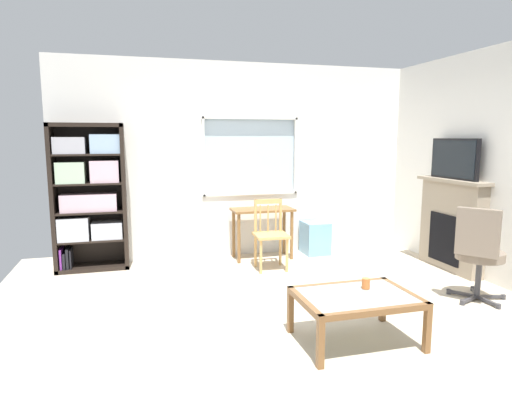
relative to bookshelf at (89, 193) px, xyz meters
name	(u,v)px	position (x,y,z in m)	size (l,w,h in m)	color
ground	(291,309)	(2.03, -1.99, -1.00)	(6.06, 5.46, 0.02)	beige
wall_back_with_window	(238,161)	(2.01, 0.24, 0.37)	(5.06, 0.15, 2.73)	silver
wall_right	(512,167)	(4.62, -1.99, 0.38)	(0.12, 4.66, 2.73)	silver
bookshelf	(89,193)	(0.00, 0.00, 0.00)	(0.90, 0.38, 1.87)	black
desk_under_window	(262,218)	(2.28, -0.11, -0.41)	(0.86, 0.42, 0.71)	brown
wooden_chair	(270,234)	(2.24, -0.62, -0.52)	(0.44, 0.42, 0.90)	tan
plastic_drawer_unit	(315,238)	(3.10, -0.06, -0.75)	(0.35, 0.40, 0.47)	#72ADDB
fireplace	(451,225)	(4.46, -1.27, -0.40)	(0.26, 1.12, 1.18)	gray
tv	(454,159)	(4.44, -1.27, 0.44)	(0.06, 0.81, 0.51)	black
office_chair	(479,250)	(3.94, -2.34, -0.43)	(0.62, 0.58, 1.00)	#7A6B5B
coffee_table	(356,301)	(2.29, -2.84, -0.63)	(0.96, 0.70, 0.41)	#8C9E99
sippy_cup	(366,283)	(2.44, -2.72, -0.53)	(0.07, 0.07, 0.09)	orange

